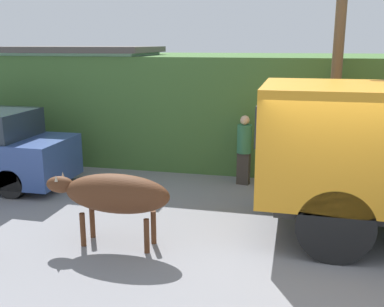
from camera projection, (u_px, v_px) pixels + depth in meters
The scene contains 6 objects.
ground_plane at pixel (338, 257), 7.12m from camera, with size 60.00×60.00×0.00m, color gray.
hillside_embankment at pixel (323, 107), 13.11m from camera, with size 32.00×5.39×2.96m.
building_backdrop at pixel (80, 102), 13.24m from camera, with size 4.50×2.70×3.20m.
brown_cow at pixel (114, 194), 7.35m from camera, with size 2.16×0.65×1.23m.
pedestrian_on_hill at pixel (244, 147), 10.60m from camera, with size 0.40×0.40×1.66m.
utility_pole at pixel (337, 66), 9.89m from camera, with size 0.90×0.24×5.41m.
Camera 1 is at (-0.78, -6.88, 3.29)m, focal length 42.00 mm.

